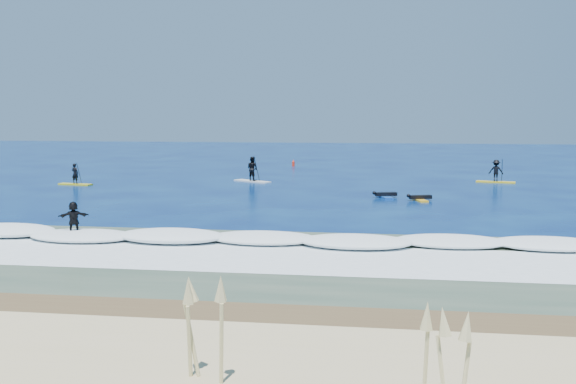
# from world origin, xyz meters

# --- Properties ---
(ground) EXTENTS (160.00, 160.00, 0.00)m
(ground) POSITION_xyz_m (0.00, 0.00, 0.00)
(ground) COLOR #031248
(ground) RESTS_ON ground
(wet_sand_strip) EXTENTS (90.00, 5.00, 0.08)m
(wet_sand_strip) POSITION_xyz_m (0.00, -21.50, 0.00)
(wet_sand_strip) COLOR brown
(wet_sand_strip) RESTS_ON ground
(shallow_water) EXTENTS (90.00, 13.00, 0.01)m
(shallow_water) POSITION_xyz_m (0.00, -14.00, 0.01)
(shallow_water) COLOR #334536
(shallow_water) RESTS_ON ground
(breaking_wave) EXTENTS (40.00, 6.00, 0.30)m
(breaking_wave) POSITION_xyz_m (0.00, -10.00, 0.00)
(breaking_wave) COLOR white
(breaking_wave) RESTS_ON ground
(whitewater) EXTENTS (34.00, 5.00, 0.02)m
(whitewater) POSITION_xyz_m (0.00, -13.00, 0.00)
(whitewater) COLOR silver
(whitewater) RESTS_ON ground
(dune_grass) EXTENTS (40.00, 4.00, 1.70)m
(dune_grass) POSITION_xyz_m (0.00, -27.00, 1.85)
(dune_grass) COLOR #D5C383
(dune_grass) RESTS_ON dune
(sup_paddler_left) EXTENTS (2.80, 1.16, 1.91)m
(sup_paddler_left) POSITION_xyz_m (-17.20, 9.60, 0.60)
(sup_paddler_left) COLOR gold
(sup_paddler_left) RESTS_ON ground
(sup_paddler_center) EXTENTS (3.31, 2.50, 2.37)m
(sup_paddler_center) POSITION_xyz_m (-4.04, 13.61, 0.88)
(sup_paddler_center) COLOR silver
(sup_paddler_center) RESTS_ON ground
(sup_paddler_right) EXTENTS (3.09, 1.39, 2.11)m
(sup_paddler_right) POSITION_xyz_m (15.31, 15.75, 0.82)
(sup_paddler_right) COLOR yellow
(sup_paddler_right) RESTS_ON ground
(prone_paddler_near) EXTENTS (1.63, 2.13, 0.43)m
(prone_paddler_near) POSITION_xyz_m (8.58, 4.33, 0.15)
(prone_paddler_near) COLOR yellow
(prone_paddler_near) RESTS_ON ground
(prone_paddler_far) EXTENTS (1.63, 2.15, 0.44)m
(prone_paddler_far) POSITION_xyz_m (6.42, 5.48, 0.15)
(prone_paddler_far) COLOR #164DA9
(prone_paddler_far) RESTS_ON ground
(wave_surfer) EXTENTS (2.15, 1.51, 1.54)m
(wave_surfer) POSITION_xyz_m (-7.46, -10.39, 0.86)
(wave_surfer) COLOR white
(wave_surfer) RESTS_ON breaking_wave
(marker_buoy) EXTENTS (0.29, 0.29, 0.70)m
(marker_buoy) POSITION_xyz_m (-2.67, 28.79, 0.30)
(marker_buoy) COLOR red
(marker_buoy) RESTS_ON ground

